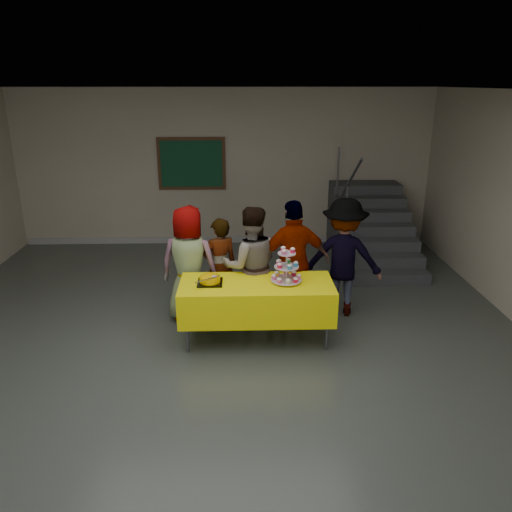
{
  "coord_description": "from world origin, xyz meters",
  "views": [
    {
      "loc": [
        0.31,
        -4.69,
        3.09
      ],
      "look_at": [
        0.49,
        1.13,
        1.05
      ],
      "focal_mm": 35.0,
      "sensor_mm": 36.0,
      "label": 1
    }
  ],
  "objects_px": {
    "bake_table": "(257,299)",
    "schoolchild_e": "(343,257)",
    "schoolchild_a": "(189,264)",
    "schoolchild_b": "(220,267)",
    "schoolchild_d": "(294,262)",
    "noticeboard": "(192,164)",
    "staircase": "(370,230)",
    "schoolchild_c": "(251,266)",
    "bear_cake": "(210,279)",
    "cupcake_stand": "(286,270)"
  },
  "relations": [
    {
      "from": "bake_table",
      "to": "schoolchild_e",
      "type": "relative_size",
      "value": 1.14
    },
    {
      "from": "schoolchild_a",
      "to": "schoolchild_b",
      "type": "bearing_deg",
      "value": -147.6
    },
    {
      "from": "schoolchild_d",
      "to": "noticeboard",
      "type": "height_order",
      "value": "noticeboard"
    },
    {
      "from": "schoolchild_a",
      "to": "staircase",
      "type": "height_order",
      "value": "staircase"
    },
    {
      "from": "bake_table",
      "to": "schoolchild_d",
      "type": "relative_size",
      "value": 1.13
    },
    {
      "from": "schoolchild_e",
      "to": "noticeboard",
      "type": "bearing_deg",
      "value": -41.93
    },
    {
      "from": "schoolchild_a",
      "to": "schoolchild_c",
      "type": "xyz_separation_m",
      "value": [
        0.82,
        -0.11,
        0.01
      ]
    },
    {
      "from": "bear_cake",
      "to": "schoolchild_e",
      "type": "xyz_separation_m",
      "value": [
        1.78,
        0.74,
        -0.01
      ]
    },
    {
      "from": "cupcake_stand",
      "to": "schoolchild_d",
      "type": "xyz_separation_m",
      "value": [
        0.15,
        0.52,
        -0.1
      ]
    },
    {
      "from": "bake_table",
      "to": "staircase",
      "type": "bearing_deg",
      "value": 55.4
    },
    {
      "from": "noticeboard",
      "to": "schoolchild_d",
      "type": "bearing_deg",
      "value": -64.88
    },
    {
      "from": "schoolchild_e",
      "to": "cupcake_stand",
      "type": "bearing_deg",
      "value": 53.23
    },
    {
      "from": "bake_table",
      "to": "schoolchild_a",
      "type": "bearing_deg",
      "value": 144.49
    },
    {
      "from": "bake_table",
      "to": "schoolchild_c",
      "type": "height_order",
      "value": "schoolchild_c"
    },
    {
      "from": "cupcake_stand",
      "to": "schoolchild_d",
      "type": "relative_size",
      "value": 0.27
    },
    {
      "from": "schoolchild_a",
      "to": "schoolchild_e",
      "type": "bearing_deg",
      "value": -166.46
    },
    {
      "from": "cupcake_stand",
      "to": "schoolchild_c",
      "type": "bearing_deg",
      "value": 130.45
    },
    {
      "from": "schoolchild_e",
      "to": "schoolchild_c",
      "type": "bearing_deg",
      "value": 22.78
    },
    {
      "from": "schoolchild_c",
      "to": "noticeboard",
      "type": "distance_m",
      "value": 3.75
    },
    {
      "from": "schoolchild_b",
      "to": "cupcake_stand",
      "type": "bearing_deg",
      "value": 114.24
    },
    {
      "from": "schoolchild_b",
      "to": "bear_cake",
      "type": "bearing_deg",
      "value": 60.02
    },
    {
      "from": "schoolchild_e",
      "to": "staircase",
      "type": "distance_m",
      "value": 2.66
    },
    {
      "from": "bake_table",
      "to": "schoolchild_d",
      "type": "height_order",
      "value": "schoolchild_d"
    },
    {
      "from": "cupcake_stand",
      "to": "bake_table",
      "type": "bearing_deg",
      "value": -175.77
    },
    {
      "from": "schoolchild_c",
      "to": "cupcake_stand",
      "type": "bearing_deg",
      "value": 125.47
    },
    {
      "from": "schoolchild_a",
      "to": "schoolchild_d",
      "type": "distance_m",
      "value": 1.4
    },
    {
      "from": "bake_table",
      "to": "schoolchild_c",
      "type": "relative_size",
      "value": 1.17
    },
    {
      "from": "schoolchild_c",
      "to": "schoolchild_d",
      "type": "relative_size",
      "value": 0.96
    },
    {
      "from": "schoolchild_a",
      "to": "schoolchild_d",
      "type": "height_order",
      "value": "schoolchild_d"
    },
    {
      "from": "bear_cake",
      "to": "schoolchild_e",
      "type": "height_order",
      "value": "schoolchild_e"
    },
    {
      "from": "schoolchild_d",
      "to": "schoolchild_e",
      "type": "xyz_separation_m",
      "value": [
        0.7,
        0.2,
        -0.01
      ]
    },
    {
      "from": "schoolchild_b",
      "to": "schoolchild_d",
      "type": "relative_size",
      "value": 0.83
    },
    {
      "from": "bear_cake",
      "to": "schoolchild_d",
      "type": "distance_m",
      "value": 1.2
    },
    {
      "from": "schoolchild_c",
      "to": "staircase",
      "type": "distance_m",
      "value": 3.51
    },
    {
      "from": "schoolchild_b",
      "to": "noticeboard",
      "type": "xyz_separation_m",
      "value": [
        -0.64,
        3.24,
        0.91
      ]
    },
    {
      "from": "schoolchild_a",
      "to": "staircase",
      "type": "relative_size",
      "value": 0.66
    },
    {
      "from": "cupcake_stand",
      "to": "schoolchild_c",
      "type": "xyz_separation_m",
      "value": [
        -0.42,
        0.5,
        -0.13
      ]
    },
    {
      "from": "schoolchild_d",
      "to": "cupcake_stand",
      "type": "bearing_deg",
      "value": 63.77
    },
    {
      "from": "bear_cake",
      "to": "schoolchild_a",
      "type": "height_order",
      "value": "schoolchild_a"
    },
    {
      "from": "schoolchild_c",
      "to": "staircase",
      "type": "relative_size",
      "value": 0.67
    },
    {
      "from": "staircase",
      "to": "noticeboard",
      "type": "xyz_separation_m",
      "value": [
        -3.32,
        0.84,
        1.11
      ]
    },
    {
      "from": "bake_table",
      "to": "noticeboard",
      "type": "bearing_deg",
      "value": 105.53
    },
    {
      "from": "cupcake_stand",
      "to": "schoolchild_e",
      "type": "xyz_separation_m",
      "value": [
        0.85,
        0.72,
        -0.11
      ]
    },
    {
      "from": "schoolchild_b",
      "to": "schoolchild_a",
      "type": "bearing_deg",
      "value": -1.36
    },
    {
      "from": "bear_cake",
      "to": "staircase",
      "type": "relative_size",
      "value": 0.15
    },
    {
      "from": "bear_cake",
      "to": "staircase",
      "type": "xyz_separation_m",
      "value": [
        2.77,
        3.18,
        -0.34
      ]
    },
    {
      "from": "schoolchild_c",
      "to": "schoolchild_d",
      "type": "distance_m",
      "value": 0.57
    },
    {
      "from": "bake_table",
      "to": "cupcake_stand",
      "type": "distance_m",
      "value": 0.52
    },
    {
      "from": "bear_cake",
      "to": "schoolchild_a",
      "type": "relative_size",
      "value": 0.23
    },
    {
      "from": "cupcake_stand",
      "to": "schoolchild_b",
      "type": "xyz_separation_m",
      "value": [
        -0.84,
        0.77,
        -0.24
      ]
    }
  ]
}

